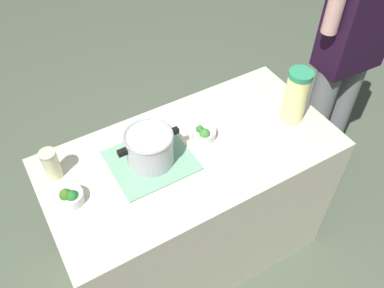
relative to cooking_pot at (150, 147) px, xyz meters
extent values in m
plane|color=#4E5845|center=(0.18, -0.04, -0.97)|extent=(8.00, 8.00, 0.00)
cube|color=beige|center=(0.18, -0.04, -0.53)|extent=(1.34, 0.68, 0.88)
cube|color=#72A685|center=(0.00, 0.00, -0.09)|extent=(0.35, 0.32, 0.01)
cylinder|color=#B7B7BC|center=(0.00, 0.00, -0.01)|extent=(0.20, 0.20, 0.15)
torus|color=#99999E|center=(0.00, 0.00, 0.07)|extent=(0.21, 0.21, 0.01)
cube|color=black|center=(-0.12, 0.00, 0.04)|extent=(0.04, 0.02, 0.02)
cube|color=black|center=(0.12, 0.00, 0.04)|extent=(0.04, 0.02, 0.02)
cylinder|color=#F8F493|center=(0.71, -0.10, 0.04)|extent=(0.11, 0.11, 0.25)
cylinder|color=#298256|center=(0.71, -0.10, 0.17)|extent=(0.11, 0.11, 0.02)
ellipsoid|color=yellow|center=(0.72, -0.10, 0.11)|extent=(0.04, 0.04, 0.01)
cylinder|color=beige|center=(-0.39, 0.13, -0.02)|extent=(0.07, 0.07, 0.13)
cylinder|color=#B2AD99|center=(-0.39, 0.13, 0.05)|extent=(0.07, 0.07, 0.01)
cylinder|color=silver|center=(-0.37, -0.03, -0.07)|extent=(0.11, 0.11, 0.05)
ellipsoid|color=#236F2A|center=(-0.37, -0.04, -0.04)|extent=(0.05, 0.05, 0.06)
ellipsoid|color=#3A6C1E|center=(-0.39, -0.03, -0.04)|extent=(0.05, 0.05, 0.06)
ellipsoid|color=#2F6F26|center=(-0.37, -0.03, -0.05)|extent=(0.04, 0.04, 0.05)
cylinder|color=silver|center=(0.28, 0.01, -0.07)|extent=(0.11, 0.11, 0.04)
ellipsoid|color=#3A8030|center=(0.27, -0.01, -0.05)|extent=(0.05, 0.05, 0.06)
ellipsoid|color=#306D2D|center=(0.26, 0.02, -0.04)|extent=(0.04, 0.04, 0.04)
cylinder|color=slate|center=(1.14, 0.08, -0.53)|extent=(0.14, 0.14, 0.89)
cylinder|color=slate|center=(1.34, 0.08, -0.53)|extent=(0.14, 0.14, 0.89)
cube|color=black|center=(1.24, 0.08, 0.20)|extent=(0.35, 0.22, 0.57)
cylinder|color=tan|center=(1.03, 0.08, 0.34)|extent=(0.08, 0.08, 0.30)
camera|label=1|loc=(-0.43, -1.10, 1.28)|focal=38.30mm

